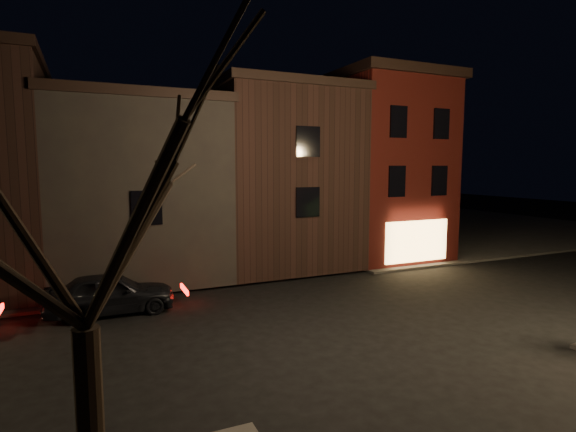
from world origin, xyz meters
name	(u,v)px	position (x,y,z in m)	size (l,w,h in m)	color
ground	(338,319)	(0.00, 0.00, 0.00)	(120.00, 120.00, 0.00)	black
sidewalk_far_right	(414,223)	(20.00, 20.00, 0.06)	(30.00, 30.00, 0.12)	#2D2B28
corner_building	(374,166)	(8.00, 9.47, 5.40)	(6.50, 8.50, 10.50)	#4F120E
row_building_a	(268,176)	(1.50, 10.50, 4.83)	(7.30, 10.30, 9.40)	black
row_building_b	(134,187)	(-5.75, 10.50, 4.33)	(7.80, 10.30, 8.40)	black
bare_tree_left	(77,162)	(-8.00, -7.00, 5.43)	(5.60, 5.60, 7.50)	black
parked_car_a	(111,293)	(-7.29, 3.98, 0.77)	(1.81, 4.49, 1.53)	black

